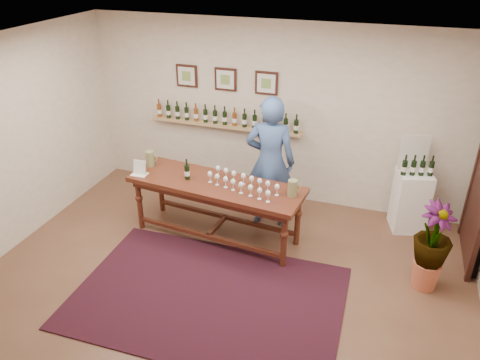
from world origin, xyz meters
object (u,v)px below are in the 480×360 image
(display_pedestal, at_px, (410,201))
(potted_plant, at_px, (431,247))
(tasting_table, at_px, (216,191))
(person, at_px, (270,162))

(display_pedestal, xyz_separation_m, potted_plant, (0.24, -1.31, 0.13))
(tasting_table, distance_m, potted_plant, 2.81)
(tasting_table, relative_size, person, 1.28)
(display_pedestal, bearing_deg, potted_plant, -79.81)
(tasting_table, xyz_separation_m, display_pedestal, (2.56, 1.09, -0.28))
(display_pedestal, distance_m, potted_plant, 1.33)
(potted_plant, xyz_separation_m, person, (-2.21, 0.83, 0.40))
(person, bearing_deg, display_pedestal, -172.60)
(tasting_table, relative_size, display_pedestal, 2.77)
(person, bearing_deg, potted_plant, 153.16)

